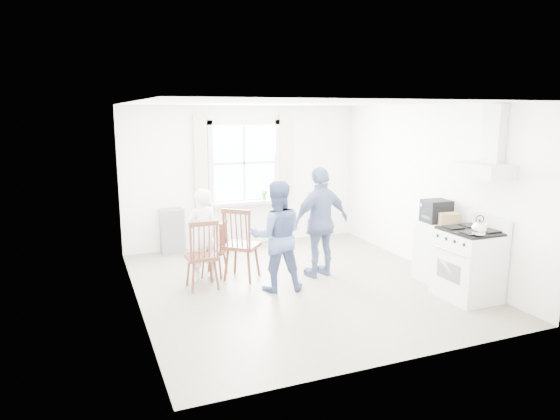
% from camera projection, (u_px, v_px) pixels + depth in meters
% --- Properties ---
extents(room_shell, '(4.62, 5.12, 2.64)m').
position_uv_depth(room_shell, '(298.00, 197.00, 7.06)').
color(room_shell, gray).
rests_on(room_shell, ground).
extents(window_assembly, '(1.88, 0.24, 1.70)m').
position_uv_depth(window_assembly, '(245.00, 168.00, 9.25)').
color(window_assembly, white).
rests_on(window_assembly, room_shell).
extents(range_hood, '(0.45, 0.76, 0.94)m').
position_uv_depth(range_hood, '(486.00, 158.00, 6.48)').
color(range_hood, silver).
rests_on(range_hood, room_shell).
extents(shelf_unit, '(0.40, 0.30, 0.80)m').
position_uv_depth(shelf_unit, '(172.00, 231.00, 8.84)').
color(shelf_unit, gray).
rests_on(shelf_unit, ground).
extents(gas_stove, '(0.68, 0.76, 1.12)m').
position_uv_depth(gas_stove, '(468.00, 264.00, 6.69)').
color(gas_stove, silver).
rests_on(gas_stove, ground).
extents(kettle, '(0.19, 0.19, 0.26)m').
position_uv_depth(kettle, '(479.00, 229.00, 6.28)').
color(kettle, silver).
rests_on(kettle, gas_stove).
extents(low_cabinet, '(0.50, 0.55, 0.90)m').
position_uv_depth(low_cabinet, '(438.00, 252.00, 7.36)').
color(low_cabinet, silver).
rests_on(low_cabinet, ground).
extents(stereo_stack, '(0.39, 0.35, 0.33)m').
position_uv_depth(stereo_stack, '(436.00, 211.00, 7.26)').
color(stereo_stack, black).
rests_on(stereo_stack, low_cabinet).
extents(cardboard_box, '(0.32, 0.28, 0.18)m').
position_uv_depth(cardboard_box, '(448.00, 219.00, 7.08)').
color(cardboard_box, '#A2804E').
rests_on(cardboard_box, low_cabinet).
extents(windsor_chair_a, '(0.44, 0.43, 1.02)m').
position_uv_depth(windsor_chair_a, '(203.00, 248.00, 6.94)').
color(windsor_chair_a, '#4F2619').
rests_on(windsor_chair_a, ground).
extents(windsor_chair_b, '(0.65, 0.65, 1.12)m').
position_uv_depth(windsor_chair_b, '(238.00, 236.00, 7.34)').
color(windsor_chair_b, '#4F2619').
rests_on(windsor_chair_b, ground).
extents(windsor_chair_c, '(0.50, 0.50, 0.87)m').
position_uv_depth(windsor_chair_c, '(220.00, 242.00, 7.58)').
color(windsor_chair_c, '#4F2619').
rests_on(windsor_chair_c, ground).
extents(person_left, '(0.63, 0.63, 1.40)m').
position_uv_depth(person_left, '(202.00, 235.00, 7.34)').
color(person_left, white).
rests_on(person_left, ground).
extents(person_mid, '(0.89, 0.89, 1.56)m').
position_uv_depth(person_mid, '(277.00, 236.00, 6.95)').
color(person_mid, '#495989').
rests_on(person_mid, ground).
extents(person_right, '(1.14, 1.14, 1.69)m').
position_uv_depth(person_right, '(321.00, 222.00, 7.54)').
color(person_right, navy).
rests_on(person_right, ground).
extents(potted_plant, '(0.26, 0.26, 0.36)m').
position_uv_depth(potted_plant, '(264.00, 190.00, 9.39)').
color(potted_plant, '#347637').
rests_on(potted_plant, window_assembly).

